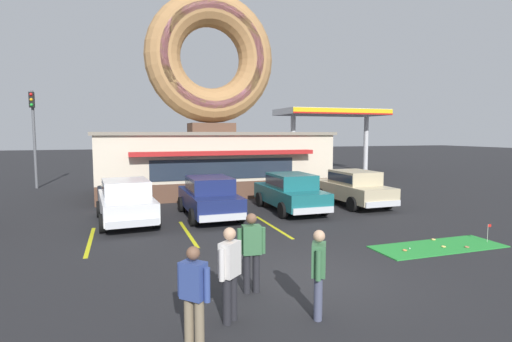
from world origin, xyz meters
name	(u,v)px	position (x,y,z in m)	size (l,w,h in m)	color
ground_plane	(313,278)	(0.00, 0.00, 0.00)	(160.00, 160.00, 0.00)	#232326
donut_shop_building	(211,125)	(0.74, 13.94, 3.74)	(12.30, 6.75, 10.96)	brown
putting_mat	(438,247)	(4.58, 1.05, 0.01)	(3.96, 1.37, 0.03)	green
mini_donut_near_left	(467,247)	(5.25, 0.67, 0.05)	(0.13, 0.13, 0.04)	#A5724C
mini_donut_near_right	(433,239)	(4.94, 1.63, 0.05)	(0.13, 0.13, 0.04)	#E5C666
mini_donut_mid_left	(444,247)	(4.64, 0.91, 0.05)	(0.13, 0.13, 0.04)	#E5C666
mini_donut_mid_centre	(405,250)	(3.34, 0.98, 0.05)	(0.13, 0.13, 0.04)	#D17F47
golf_ball	(410,248)	(3.58, 1.06, 0.05)	(0.04, 0.04, 0.04)	white
putting_flag_pin	(489,229)	(6.34, 0.92, 0.44)	(0.13, 0.01, 0.55)	silver
car_navy	(209,195)	(-0.84, 7.30, 0.87)	(2.00, 4.57, 1.60)	navy
car_champagne	(353,186)	(5.96, 7.75, 0.87)	(2.03, 4.58, 1.60)	#BCAD89
car_white	(126,199)	(-3.95, 7.34, 0.87)	(2.24, 4.68, 1.60)	silver
car_teal	(290,191)	(2.69, 7.42, 0.87)	(2.00, 4.57, 1.60)	#196066
pedestrian_blue_sweater_man	(251,249)	(-1.59, -0.35, 0.93)	(0.59, 0.27, 1.67)	#232328
pedestrian_hooded_kid	(230,270)	(-2.35, -1.46, 0.94)	(0.46, 0.43, 1.69)	#232328
pedestrian_leather_jacket_man	(319,270)	(-0.82, -1.82, 0.88)	(0.40, 0.53, 1.60)	#474C66
pedestrian_clipboard_woman	(194,292)	(-3.09, -2.10, 0.88)	(0.44, 0.46, 1.60)	#7F7056
trash_bin	(104,196)	(-4.83, 10.81, 0.50)	(0.57, 0.57, 0.97)	#232833
traffic_light_pole	(33,126)	(-8.93, 18.72, 3.71)	(0.28, 0.47, 5.80)	#595B60
gas_station_canopy	(331,115)	(12.89, 22.18, 4.86)	(9.00, 4.46, 5.30)	silver
parking_stripe_left	(90,241)	(-5.06, 5.00, 0.00)	(0.12, 3.60, 0.01)	yellow
parking_stripe_mid_left	(188,233)	(-2.06, 5.00, 0.00)	(0.12, 3.60, 0.01)	yellow
parking_stripe_centre	(273,226)	(0.94, 5.00, 0.00)	(0.12, 3.60, 0.01)	yellow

